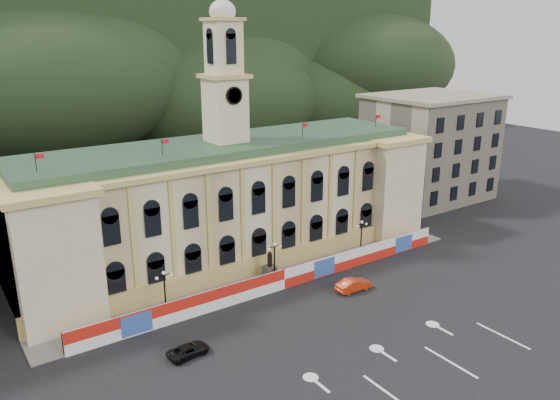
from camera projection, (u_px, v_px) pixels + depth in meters
ground at (373, 346)px, 52.70m from camera, size 260.00×260.00×0.00m
lane_markings at (412, 371)px, 48.77m from camera, size 26.00×10.00×0.02m
hill_ridge at (50, 70)px, 142.84m from camera, size 230.00×80.00×64.00m
city_hall at (229, 199)px, 72.10m from camera, size 56.20×17.60×37.10m
side_building_right at (430, 147)px, 97.59m from camera, size 21.00×17.00×18.60m
hoarding_fence at (284, 279)px, 64.20m from camera, size 50.00×0.44×2.50m
pavement at (271, 280)px, 66.63m from camera, size 56.00×5.50×0.16m
statue at (270, 271)px, 66.50m from camera, size 1.40×1.40×3.72m
lamp_left at (165, 289)px, 57.55m from camera, size 1.96×0.44×5.15m
lamp_center at (274, 259)px, 65.15m from camera, size 1.96×0.44×5.15m
lamp_right at (361, 235)px, 72.75m from camera, size 1.96×0.44×5.15m
red_sedan at (354, 285)px, 63.82m from camera, size 2.05×4.65×1.48m
black_suv at (189, 350)px, 50.99m from camera, size 2.51×4.36×1.13m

